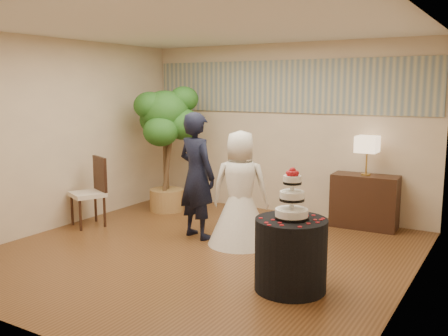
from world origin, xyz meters
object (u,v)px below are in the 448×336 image
Objects in this scene: bride at (240,188)px; wedding_cake at (292,193)px; table_lamp at (367,156)px; side_chair at (87,192)px; cake_table at (291,254)px; console at (365,201)px; groom at (197,176)px; ficus_tree at (166,148)px.

wedding_cake is (1.19, -1.07, 0.26)m from bride.
table_lamp reaches higher than side_chair.
console is (0.02, 2.73, 0.02)m from cake_table.
table_lamp reaches higher than cake_table.
groom is 0.82× the size of ficus_tree.
bride is 2.03× the size of cake_table.
side_chair is at bearing -107.17° from ficus_tree.
groom is at bearing 150.93° from cake_table.
groom is 0.68m from bride.
ficus_tree reaches higher than cake_table.
ficus_tree is at bearing 97.11° from side_chair.
ficus_tree is (-1.31, 1.01, 0.20)m from groom.
groom is 2.54m from table_lamp.
side_chair is at bearing 169.66° from cake_table.
table_lamp is (0.00, 0.00, 0.69)m from console.
console is at bearing 12.05° from ficus_tree.
bride is 1.63m from wedding_cake.
table_lamp reaches higher than console.
groom reaches higher than cake_table.
wedding_cake is 0.56× the size of console.
wedding_cake is at bearing 13.95° from side_chair.
table_lamp is at bearing 0.00° from console.
side_chair is (-0.43, -1.39, -0.55)m from ficus_tree.
side_chair is at bearing 27.50° from groom.
table_lamp is 0.55× the size of side_chair.
bride is at bearing -161.66° from groom.
ficus_tree is at bearing -46.37° from bride.
console reaches higher than cake_table.
bride is at bearing 138.06° from cake_table.
wedding_cake reaches higher than cake_table.
cake_table is 0.79× the size of console.
cake_table is at bearing -92.90° from console.
groom is 2.58m from console.
groom is 1.66m from ficus_tree.
groom is at bearing -138.11° from table_lamp.
ficus_tree is at bearing 147.18° from cake_table.
wedding_cake is (0.00, 0.00, 0.65)m from cake_table.
console is at bearing 89.57° from wedding_cake.
side_chair is (-3.60, 0.66, 0.15)m from cake_table.
console is (1.21, 1.65, -0.37)m from bride.
cake_table is 3.66m from side_chair.
console is at bearing 0.00° from table_lamp.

